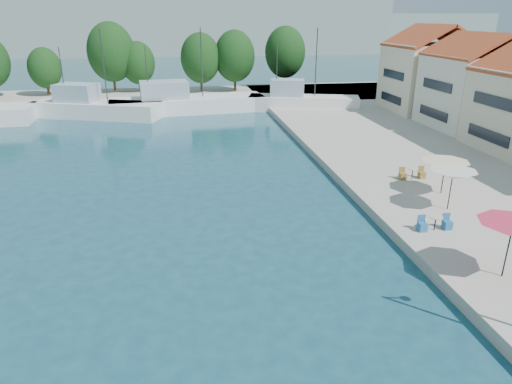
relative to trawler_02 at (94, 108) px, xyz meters
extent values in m
cube|color=#ACA59B|center=(6.68, 11.07, -0.77)|extent=(90.00, 16.00, 0.60)
cube|color=gray|center=(-15.32, 104.07, 6.93)|extent=(180.00, 40.00, 16.00)
cube|color=gray|center=(54.68, 124.07, 4.93)|extent=(140.00, 40.00, 12.00)
cube|color=silver|center=(38.68, -13.93, 3.03)|extent=(8.00, 8.50, 7.00)
pyramid|color=#A45124|center=(38.68, -13.93, 8.33)|extent=(8.40, 8.80, 1.80)
cube|color=beige|center=(38.68, -4.93, 3.28)|extent=(8.60, 8.50, 7.50)
pyramid|color=#A45124|center=(38.68, -4.93, 8.83)|extent=(9.00, 8.80, 1.80)
cube|color=silver|center=(0.37, -0.13, -0.37)|extent=(15.44, 8.82, 2.20)
cube|color=#8B9FAC|center=(-1.75, 0.64, 1.73)|extent=(5.26, 4.37, 2.00)
cylinder|color=#2D2D2D|center=(1.78, -0.65, 4.73)|extent=(0.12, 0.12, 8.00)
cylinder|color=#2D2D2D|center=(-3.16, 1.16, 3.73)|extent=(0.10, 0.10, 6.00)
cube|color=white|center=(10.96, 1.44, -0.37)|extent=(19.03, 6.87, 2.20)
cube|color=#8B9FAC|center=(8.18, 1.13, 1.73)|extent=(5.96, 4.32, 2.00)
cylinder|color=#2D2D2D|center=(12.81, 1.65, 4.73)|extent=(0.12, 0.12, 8.00)
cylinder|color=#2D2D2D|center=(6.33, 0.93, 3.73)|extent=(0.10, 0.10, 6.00)
cube|color=silver|center=(25.14, -0.06, -0.37)|extent=(13.96, 7.15, 2.20)
cube|color=#8B9FAC|center=(23.19, 0.51, 1.73)|extent=(4.65, 3.73, 2.00)
cylinder|color=#2D2D2D|center=(26.44, -0.44, 4.73)|extent=(0.12, 0.12, 8.00)
cylinder|color=#2D2D2D|center=(21.89, 0.89, 3.73)|extent=(0.10, 0.10, 6.00)
cylinder|color=#3F2B19|center=(-8.21, 13.30, 0.99)|extent=(0.36, 0.36, 2.92)
ellipsoid|color=#103413|center=(-8.21, 13.30, 3.32)|extent=(4.44, 4.44, 5.54)
cylinder|color=#3F2B19|center=(0.66, 14.84, 1.72)|extent=(0.36, 0.36, 4.37)
ellipsoid|color=#103413|center=(0.66, 14.84, 5.22)|extent=(6.65, 6.65, 8.31)
cylinder|color=#3F2B19|center=(4.24, 14.80, 1.13)|extent=(0.36, 0.36, 3.20)
ellipsoid|color=#103413|center=(4.24, 14.80, 3.68)|extent=(4.86, 4.86, 6.07)
cylinder|color=#3F2B19|center=(13.21, 13.00, 1.39)|extent=(0.36, 0.36, 3.73)
ellipsoid|color=#103413|center=(13.21, 13.00, 4.37)|extent=(5.66, 5.66, 7.08)
cylinder|color=#3F2B19|center=(18.17, 13.16, 1.47)|extent=(0.36, 0.36, 3.87)
ellipsoid|color=#103413|center=(18.17, 13.16, 4.56)|extent=(5.88, 5.88, 7.35)
cylinder|color=#3F2B19|center=(26.32, 16.05, 1.57)|extent=(0.36, 0.36, 4.07)
ellipsoid|color=#103413|center=(26.32, 16.05, 4.82)|extent=(6.19, 6.19, 7.73)
cylinder|color=black|center=(23.32, -40.24, 0.79)|extent=(0.06, 0.06, 2.51)
cone|color=#C22947|center=(23.32, -40.24, 1.79)|extent=(2.87, 2.87, 0.50)
cylinder|color=black|center=(25.00, -33.12, 0.71)|extent=(0.06, 0.06, 2.37)
cone|color=silver|center=(25.00, -33.12, 1.65)|extent=(2.62, 2.62, 0.50)
cylinder|color=black|center=(26.01, -30.68, 0.59)|extent=(0.06, 0.06, 2.11)
cone|color=beige|center=(26.01, -30.68, 1.39)|extent=(2.88, 2.88, 0.50)
cylinder|color=black|center=(22.79, -35.59, -0.10)|extent=(0.06, 0.06, 0.74)
cylinder|color=#C5B590|center=(22.79, -35.59, 0.27)|extent=(0.70, 0.70, 0.04)
cube|color=#266498|center=(23.49, -35.59, -0.24)|extent=(0.42, 0.42, 0.46)
cube|color=#266498|center=(22.09, -35.59, -0.24)|extent=(0.42, 0.42, 0.46)
cylinder|color=black|center=(25.46, -27.89, -0.10)|extent=(0.06, 0.06, 0.74)
cylinder|color=#C5B590|center=(25.46, -27.89, 0.27)|extent=(0.70, 0.70, 0.04)
cube|color=olive|center=(26.16, -27.89, -0.24)|extent=(0.42, 0.42, 0.46)
cube|color=olive|center=(24.76, -27.89, -0.24)|extent=(0.42, 0.42, 0.46)
camera|label=1|loc=(10.13, -55.31, 9.96)|focal=32.00mm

